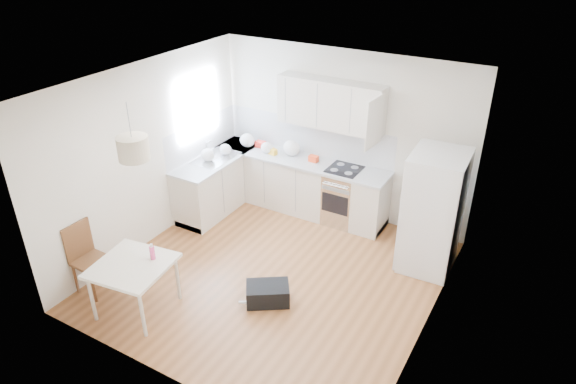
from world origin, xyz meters
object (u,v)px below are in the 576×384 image
at_px(dining_table, 133,269).
at_px(dining_chair, 92,260).
at_px(refrigerator, 434,212).
at_px(gym_bag, 268,293).

relative_size(dining_table, dining_chair, 1.01).
xyz_separation_m(refrigerator, dining_table, (-2.87, -2.77, -0.24)).
distance_m(refrigerator, gym_bag, 2.50).
height_order(refrigerator, dining_table, refrigerator).
xyz_separation_m(dining_chair, gym_bag, (2.09, 0.93, -0.36)).
bearing_deg(dining_chair, refrigerator, 39.52).
bearing_deg(refrigerator, gym_bag, -132.59).
bearing_deg(dining_table, dining_chair, 172.21).
relative_size(refrigerator, dining_table, 1.74).
bearing_deg(refrigerator, dining_chair, -145.38).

